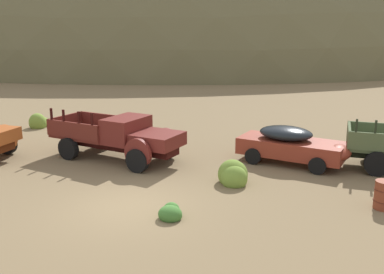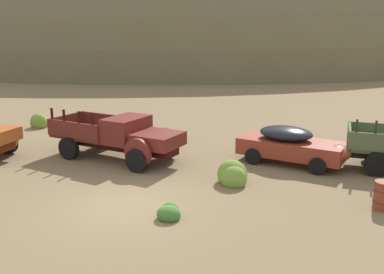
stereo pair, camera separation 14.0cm
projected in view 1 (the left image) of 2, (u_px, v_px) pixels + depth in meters
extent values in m
plane|color=brown|center=(127.00, 206.00, 13.69)|extent=(300.00, 300.00, 0.00)
ellipsoid|color=brown|center=(117.00, 60.00, 79.71)|extent=(112.19, 71.87, 52.65)
ellipsoid|color=#4C5633|center=(384.00, 58.00, 84.81)|extent=(72.93, 66.44, 36.57)
cube|color=#B7B2A8|center=(8.00, 137.00, 17.99)|extent=(0.16, 1.11, 0.44)
cylinder|color=#A34C1E|center=(5.00, 138.00, 19.25)|extent=(1.21, 0.26, 1.20)
cylinder|color=black|center=(7.00, 144.00, 19.37)|extent=(0.98, 0.35, 0.96)
cube|color=black|center=(117.00, 144.00, 18.59)|extent=(5.72, 2.41, 0.36)
cube|color=maroon|center=(157.00, 140.00, 17.51)|extent=(2.18, 2.14, 0.55)
cube|color=#B7B2A8|center=(175.00, 143.00, 17.13)|extent=(0.39, 1.18, 0.44)
cylinder|color=maroon|center=(138.00, 153.00, 16.83)|extent=(1.21, 0.48, 1.20)
cylinder|color=maroon|center=(166.00, 142.00, 18.59)|extent=(1.21, 0.48, 1.20)
cube|color=maroon|center=(127.00, 129.00, 18.17)|extent=(1.78, 2.27, 1.05)
cube|color=black|center=(138.00, 126.00, 17.85)|extent=(0.49, 1.65, 0.59)
cube|color=maroon|center=(89.00, 135.00, 19.26)|extent=(3.30, 2.76, 0.12)
cube|color=maroon|center=(72.00, 130.00, 18.27)|extent=(2.79, 0.83, 0.70)
cube|color=maroon|center=(104.00, 121.00, 20.05)|extent=(2.79, 0.83, 0.70)
cube|color=maroon|center=(66.00, 123.00, 19.80)|extent=(0.64, 2.05, 0.70)
cube|color=black|center=(51.00, 114.00, 18.66)|extent=(0.10, 0.10, 0.50)
cube|color=black|center=(63.00, 115.00, 18.33)|extent=(0.10, 0.10, 0.50)
cube|color=black|center=(79.00, 117.00, 17.93)|extent=(0.10, 0.10, 0.50)
cube|color=black|center=(92.00, 119.00, 17.59)|extent=(0.10, 0.10, 0.50)
cylinder|color=black|center=(137.00, 161.00, 16.85)|extent=(1.00, 0.52, 0.96)
cylinder|color=black|center=(167.00, 148.00, 18.70)|extent=(1.00, 0.52, 0.96)
cylinder|color=black|center=(68.00, 149.00, 18.55)|extent=(1.00, 0.52, 0.96)
cylinder|color=black|center=(102.00, 138.00, 20.40)|extent=(1.00, 0.52, 0.96)
cube|color=maroon|center=(291.00, 148.00, 17.94)|extent=(4.60, 2.86, 0.68)
ellipsoid|color=black|center=(286.00, 133.00, 17.92)|extent=(2.57, 2.09, 0.57)
ellipsoid|color=maroon|center=(339.00, 152.00, 17.00)|extent=(1.29, 1.60, 0.61)
cylinder|color=black|center=(317.00, 166.00, 16.65)|extent=(0.71, 0.38, 0.68)
cylinder|color=black|center=(328.00, 155.00, 18.12)|extent=(0.71, 0.38, 0.68)
cylinder|color=black|center=(253.00, 156.00, 17.93)|extent=(0.71, 0.38, 0.68)
cylinder|color=black|center=(268.00, 147.00, 19.40)|extent=(0.71, 0.38, 0.68)
cube|color=#495735|center=(382.00, 147.00, 17.26)|extent=(2.88, 2.28, 0.12)
cube|color=#495735|center=(381.00, 131.00, 18.10)|extent=(2.71, 0.33, 0.70)
cube|color=#495735|center=(349.00, 134.00, 17.56)|extent=(0.27, 2.05, 0.70)
cube|color=#232B1B|center=(357.00, 125.00, 16.41)|extent=(0.09, 0.09, 0.50)
cube|color=#232B1B|center=(376.00, 127.00, 16.20)|extent=(0.09, 0.09, 0.50)
cylinder|color=black|center=(377.00, 164.00, 16.45)|extent=(0.98, 0.36, 0.96)
cylinder|color=black|center=(373.00, 150.00, 18.41)|extent=(0.98, 0.36, 0.96)
cylinder|color=brown|center=(384.00, 195.00, 13.42)|extent=(0.58, 0.58, 0.91)
torus|color=#552315|center=(384.00, 189.00, 13.38)|extent=(0.62, 0.62, 0.03)
torus|color=#552315|center=(383.00, 200.00, 13.46)|extent=(0.62, 0.62, 0.03)
ellipsoid|color=#3D702D|center=(170.00, 214.00, 12.76)|extent=(0.72, 0.65, 0.53)
ellipsoid|color=#3D702D|center=(171.00, 211.00, 13.01)|extent=(0.52, 0.47, 0.53)
ellipsoid|color=#3D702D|center=(172.00, 215.00, 12.75)|extent=(0.61, 0.55, 0.47)
ellipsoid|color=olive|center=(42.00, 123.00, 25.01)|extent=(0.90, 0.81, 0.73)
ellipsoid|color=olive|center=(38.00, 123.00, 24.61)|extent=(1.00, 0.90, 1.08)
ellipsoid|color=olive|center=(280.00, 134.00, 22.60)|extent=(0.66, 0.59, 0.60)
ellipsoid|color=olive|center=(277.00, 134.00, 22.55)|extent=(0.47, 0.42, 0.48)
ellipsoid|color=olive|center=(235.00, 175.00, 15.81)|extent=(0.95, 0.86, 1.05)
ellipsoid|color=olive|center=(234.00, 178.00, 15.52)|extent=(0.97, 0.87, 0.94)
ellipsoid|color=olive|center=(232.00, 174.00, 15.78)|extent=(1.07, 0.97, 1.11)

